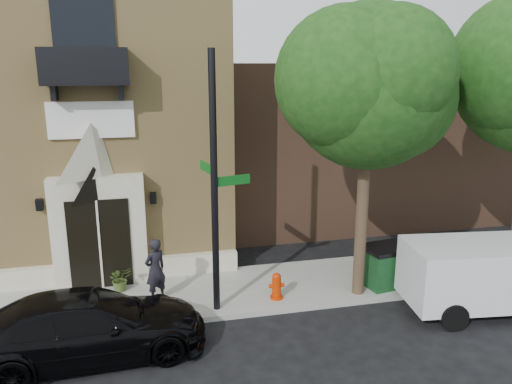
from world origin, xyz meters
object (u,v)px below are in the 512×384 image
Objects in this scene: pedestrian_near at (155,270)px; fire_hydrant at (277,286)px; cargo_van at (500,273)px; street_sign at (215,186)px; dumpster at (393,264)px; black_sedan at (89,326)px.

fire_hydrant is at bearing 134.82° from pedestrian_near.
cargo_van is at bearing -16.67° from fire_hydrant.
street_sign is 5.91m from dumpster.
street_sign is at bearing 175.41° from cargo_van.
cargo_van is 9.14m from pedestrian_near.
black_sedan is 10.38m from cargo_van.
pedestrian_near is (-6.77, 0.46, 0.28)m from dumpster.
street_sign reaches higher than fire_hydrant.
black_sedan is at bearing -162.49° from fire_hydrant.
cargo_van is at bearing 131.65° from pedestrian_near.
black_sedan is 4.98m from fire_hydrant.
dumpster is at bearing 3.24° from fire_hydrant.
street_sign is (-7.30, 1.52, 2.41)m from cargo_van.
black_sedan is at bearing -173.86° from cargo_van.
street_sign reaches higher than dumpster.
dumpster is (5.23, 0.37, -2.73)m from street_sign.
cargo_van is 7.83m from street_sign.
black_sedan reaches higher than fire_hydrant.
black_sedan is 6.87× the size of fire_hydrant.
fire_hydrant is 0.39× the size of dumpster.
fire_hydrant is (4.75, 1.50, -0.23)m from black_sedan.
street_sign is 3.01m from pedestrian_near.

